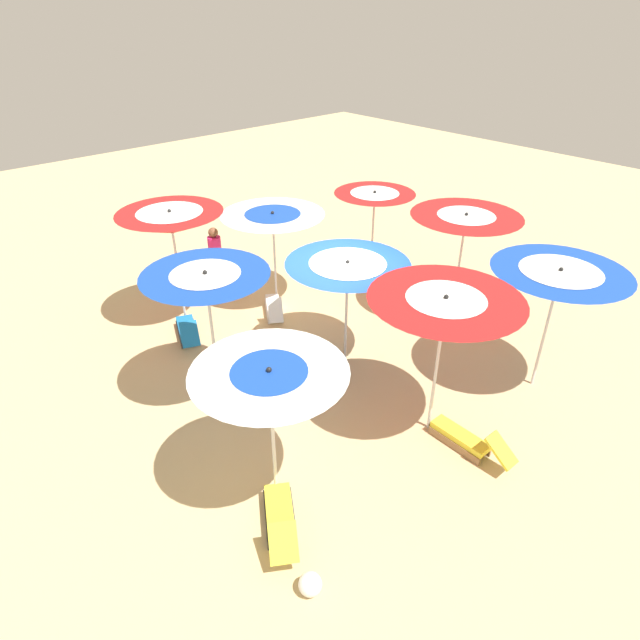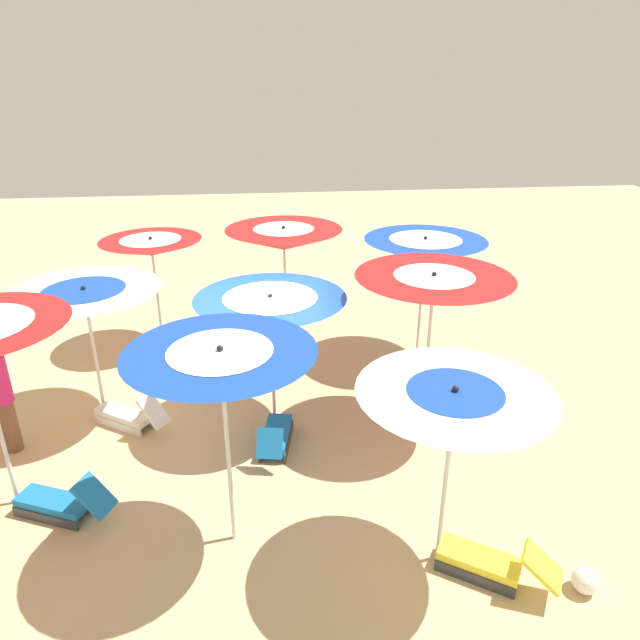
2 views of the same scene
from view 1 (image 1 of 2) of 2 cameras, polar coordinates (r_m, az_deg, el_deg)
name	(u,v)px [view 1 (image 1 of 2)]	position (r m, az deg, el deg)	size (l,w,h in m)	color
ground	(332,352)	(10.84, 1.29, -3.43)	(37.28, 37.28, 0.04)	#D1B57F
beach_umbrella_0	(374,199)	(13.07, 5.83, 12.69)	(1.94, 1.94, 2.24)	silver
beach_umbrella_1	(273,221)	(11.80, -5.05, 10.50)	(2.26, 2.26, 2.21)	silver
beach_umbrella_2	(171,222)	(11.18, -15.61, 10.01)	(2.11, 2.11, 2.58)	silver
beach_umbrella_3	(465,225)	(11.58, 15.21, 9.77)	(2.29, 2.29, 2.38)	silver
beach_umbrella_4	(347,272)	(9.65, 2.95, 5.17)	(2.26, 2.26, 2.14)	silver
beach_umbrella_5	(207,285)	(8.50, -12.01, 3.66)	(2.02, 2.02, 2.56)	silver
beach_umbrella_6	(558,282)	(9.68, 24.04, 3.71)	(2.25, 2.25, 2.38)	silver
beach_umbrella_7	(445,309)	(7.94, 13.15, 1.11)	(2.28, 2.28, 2.51)	silver
beach_umbrella_8	(270,385)	(6.74, -5.37, -6.87)	(2.01, 2.01, 2.27)	silver
lounger_0	(472,293)	(13.06, 15.88, 2.82)	(0.57, 1.31, 0.54)	#333338
lounger_1	(314,366)	(10.07, -0.61, -4.95)	(0.59, 1.21, 0.62)	#333338
lounger_2	(274,307)	(11.96, -4.94, 1.34)	(1.28, 1.00, 0.67)	silver
lounger_3	(466,439)	(8.89, 15.36, -12.16)	(1.44, 0.35, 0.58)	olive
lounger_4	(188,330)	(11.44, -13.95, -1.05)	(1.35, 0.85, 0.65)	#333338
lounger_5	(280,518)	(7.60, -4.27, -20.27)	(1.28, 1.03, 0.55)	#333338
beachgoer_0	(216,262)	(12.62, -11.00, 6.13)	(0.30, 0.30, 1.74)	brown
beach_ball	(310,584)	(7.11, -1.05, -26.35)	(0.29, 0.29, 0.29)	white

